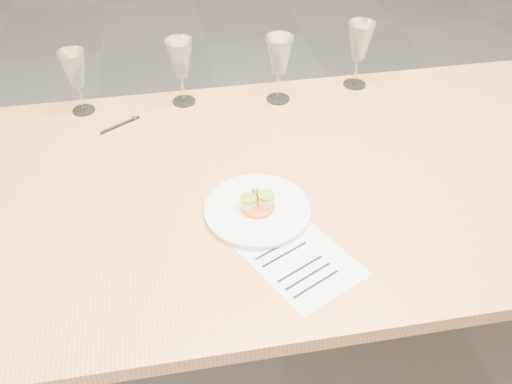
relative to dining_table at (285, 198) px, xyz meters
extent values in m
plane|color=slate|center=(0.00, 0.00, -0.68)|extent=(7.00, 7.00, 0.00)
cube|color=tan|center=(0.00, 0.00, 0.05)|extent=(2.40, 1.00, 0.04)
cylinder|color=white|center=(-0.10, -0.11, 0.07)|extent=(0.26, 0.26, 0.01)
cylinder|color=white|center=(-0.10, -0.11, 0.08)|extent=(0.26, 0.26, 0.01)
cylinder|color=orange|center=(-0.10, -0.11, 0.09)|extent=(0.08, 0.08, 0.01)
cylinder|color=#F4E9C8|center=(-0.12, -0.12, 0.10)|extent=(0.04, 0.04, 0.02)
cylinder|color=#F4E9C8|center=(-0.07, -0.11, 0.10)|extent=(0.04, 0.04, 0.02)
cylinder|color=#88AA2F|center=(-0.12, -0.12, 0.12)|extent=(0.04, 0.04, 0.01)
cylinder|color=#88AA2F|center=(-0.07, -0.11, 0.12)|extent=(0.04, 0.04, 0.01)
cylinder|color=tan|center=(-0.05, -0.16, 0.08)|extent=(0.04, 0.04, 0.00)
cube|color=white|center=(-0.03, -0.29, 0.07)|extent=(0.29, 0.32, 0.00)
cube|color=black|center=(-0.09, -0.22, 0.07)|extent=(0.08, 0.04, 0.00)
cube|color=black|center=(-0.07, -0.24, 0.07)|extent=(0.12, 0.06, 0.00)
cube|color=black|center=(-0.06, -0.27, 0.07)|extent=(0.12, 0.06, 0.00)
cube|color=black|center=(-0.04, -0.31, 0.07)|extent=(0.12, 0.06, 0.00)
cube|color=black|center=(-0.02, -0.34, 0.07)|extent=(0.12, 0.06, 0.00)
cube|color=black|center=(-0.01, -0.36, 0.07)|extent=(0.12, 0.06, 0.00)
cylinder|color=black|center=(-0.43, 0.33, 0.07)|extent=(0.12, 0.08, 0.01)
cube|color=silver|center=(-0.39, 0.35, 0.08)|extent=(0.02, 0.02, 0.00)
cylinder|color=white|center=(-0.54, 0.43, 0.07)|extent=(0.07, 0.07, 0.00)
cylinder|color=white|center=(-0.54, 0.43, 0.11)|extent=(0.01, 0.01, 0.08)
cone|color=white|center=(-0.54, 0.43, 0.21)|extent=(0.08, 0.08, 0.11)
cylinder|color=white|center=(-0.23, 0.43, 0.07)|extent=(0.07, 0.07, 0.00)
cylinder|color=white|center=(-0.23, 0.43, 0.12)|extent=(0.01, 0.01, 0.09)
cone|color=white|center=(-0.23, 0.43, 0.22)|extent=(0.08, 0.08, 0.12)
cylinder|color=white|center=(0.06, 0.39, 0.07)|extent=(0.07, 0.07, 0.00)
cylinder|color=white|center=(0.06, 0.39, 0.12)|extent=(0.01, 0.01, 0.09)
cone|color=white|center=(0.06, 0.39, 0.22)|extent=(0.09, 0.09, 0.12)
cylinder|color=white|center=(0.33, 0.44, 0.07)|extent=(0.08, 0.08, 0.00)
cylinder|color=white|center=(0.33, 0.44, 0.12)|extent=(0.01, 0.01, 0.09)
cone|color=white|center=(0.33, 0.44, 0.22)|extent=(0.09, 0.09, 0.12)
camera|label=1|loc=(-0.28, -1.13, 1.03)|focal=40.00mm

